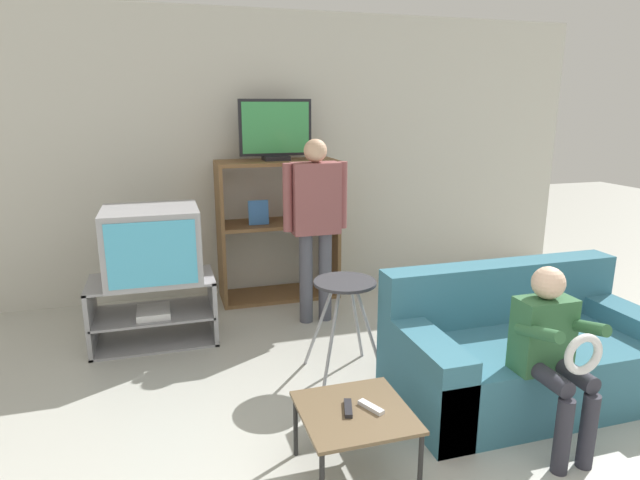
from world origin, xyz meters
name	(u,v)px	position (x,y,z in m)	size (l,w,h in m)	color
wall_back	(269,156)	(0.00, 3.82, 1.30)	(6.40, 0.06, 2.60)	beige
tv_stand	(154,311)	(-1.11, 2.81, 0.25)	(0.92, 0.51, 0.50)	#939399
television_main	(152,244)	(-1.09, 2.80, 0.77)	(0.68, 0.59, 0.54)	#9E9EA3
media_shelf	(278,229)	(0.01, 3.52, 0.66)	(1.09, 0.46, 1.29)	brown
television_flat	(276,131)	(0.01, 3.53, 1.54)	(0.65, 0.20, 0.53)	black
folding_stool	(345,296)	(0.10, 1.90, 0.56)	(0.45, 0.45, 0.67)	#99999E
snack_table	(355,417)	(-0.18, 0.92, 0.32)	(0.52, 0.52, 0.36)	brown
remote_control_black	(348,408)	(-0.21, 0.93, 0.37)	(0.04, 0.14, 0.02)	#232328
remote_control_white	(371,407)	(-0.10, 0.91, 0.37)	(0.04, 0.14, 0.02)	silver
couch	(522,353)	(1.08, 1.36, 0.27)	(1.64, 0.83, 0.78)	teal
person_standing_adult	(315,214)	(0.18, 2.85, 0.91)	(0.53, 0.20, 1.51)	#4C4C56
person_seated_child	(552,346)	(0.88, 0.88, 0.57)	(0.33, 0.43, 0.97)	#2D2D38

